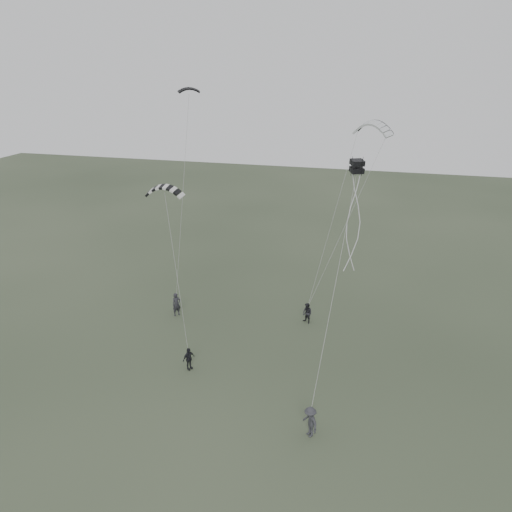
% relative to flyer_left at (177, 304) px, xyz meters
% --- Properties ---
extents(ground, '(140.00, 140.00, 0.00)m').
position_rel_flyer_left_xyz_m(ground, '(5.50, -7.24, -0.97)').
color(ground, '#303B29').
rests_on(ground, ground).
extents(flyer_left, '(0.81, 0.84, 1.94)m').
position_rel_flyer_left_xyz_m(flyer_left, '(0.00, 0.00, 0.00)').
color(flyer_left, '#232228').
rests_on(flyer_left, ground).
extents(flyer_right, '(1.03, 0.98, 1.68)m').
position_rel_flyer_left_xyz_m(flyer_right, '(10.46, 1.41, -0.13)').
color(flyer_right, black).
rests_on(flyer_right, ground).
extents(flyer_center, '(0.79, 1.01, 1.60)m').
position_rel_flyer_left_xyz_m(flyer_center, '(3.81, -6.90, -0.17)').
color(flyer_center, black).
rests_on(flyer_center, ground).
extents(flyer_far, '(1.31, 1.34, 1.85)m').
position_rel_flyer_left_xyz_m(flyer_far, '(12.65, -11.21, -0.05)').
color(flyer_far, '#2E2F34').
rests_on(flyer_far, ground).
extents(kite_dark_small, '(1.71, 1.35, 0.62)m').
position_rel_flyer_left_xyz_m(kite_dark_small, '(0.49, 3.59, 16.45)').
color(kite_dark_small, black).
rests_on(kite_dark_small, flyer_left).
extents(kite_pale_large, '(3.54, 2.86, 1.62)m').
position_rel_flyer_left_xyz_m(kite_pale_large, '(14.07, 7.98, 13.85)').
color(kite_pale_large, '#BABDBF').
rests_on(kite_pale_large, flyer_right).
extents(kite_striped, '(2.65, 0.88, 1.18)m').
position_rel_flyer_left_xyz_m(kite_striped, '(1.14, -3.23, 10.54)').
color(kite_striped, black).
rests_on(kite_striped, flyer_center).
extents(kite_box, '(0.99, 1.03, 0.82)m').
position_rel_flyer_left_xyz_m(kite_box, '(13.73, -3.43, 12.59)').
color(kite_box, black).
rests_on(kite_box, flyer_far).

